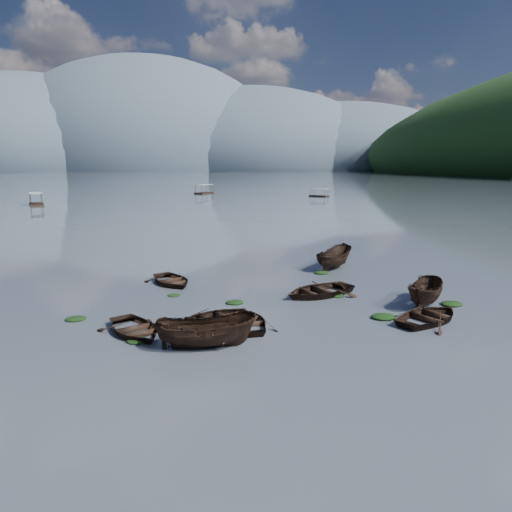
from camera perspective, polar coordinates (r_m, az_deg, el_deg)
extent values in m
plane|color=#49505B|center=(21.24, 5.50, -11.56)|extent=(2400.00, 2400.00, 0.00)
ellipsoid|color=#475666|center=(953.60, -25.45, 9.63)|extent=(520.00, 520.00, 280.00)
ellipsoid|color=#475666|center=(920.56, -13.20, 10.39)|extent=(520.00, 520.00, 340.00)
ellipsoid|color=#475666|center=(930.33, -0.60, 10.68)|extent=(520.00, 520.00, 260.00)
ellipsoid|color=#475666|center=(974.78, 10.09, 10.54)|extent=(520.00, 520.00, 220.00)
imported|color=black|center=(23.84, -14.91, -9.32)|extent=(4.60, 5.15, 0.88)
imported|color=black|center=(24.41, -5.28, -8.48)|extent=(5.58, 5.19, 0.94)
imported|color=black|center=(21.52, -6.20, -11.27)|extent=(4.72, 1.97, 1.79)
imported|color=black|center=(24.20, -0.99, -8.61)|extent=(2.89, 3.97, 0.80)
imported|color=black|center=(26.46, 20.84, -7.62)|extent=(5.46, 4.91, 0.93)
imported|color=black|center=(29.42, 20.37, -5.71)|extent=(4.30, 4.54, 1.76)
imported|color=black|center=(32.90, -10.50, -3.43)|extent=(4.58, 5.24, 0.91)
imported|color=black|center=(29.82, 7.84, -4.87)|extent=(6.00, 5.24, 1.04)
imported|color=black|center=(37.81, 9.66, -1.49)|extent=(4.81, 4.98, 1.94)
ellipsoid|color=black|center=(22.72, -14.55, -10.34)|extent=(1.05, 0.86, 0.23)
ellipsoid|color=black|center=(27.86, -2.68, -5.93)|extent=(1.11, 0.89, 0.24)
ellipsoid|color=black|center=(26.16, 15.63, -7.50)|extent=(1.36, 1.08, 0.29)
ellipsoid|color=black|center=(29.71, 9.97, -5.00)|extent=(1.01, 0.85, 0.22)
ellipsoid|color=black|center=(29.90, 23.26, -5.66)|extent=(1.32, 1.05, 0.27)
ellipsoid|color=black|center=(26.81, -21.61, -7.43)|extent=(1.12, 0.90, 0.24)
ellipsoid|color=black|center=(29.89, -10.23, -4.91)|extent=(0.84, 0.70, 0.17)
ellipsoid|color=black|center=(35.74, 8.19, -2.19)|extent=(1.17, 0.93, 0.25)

